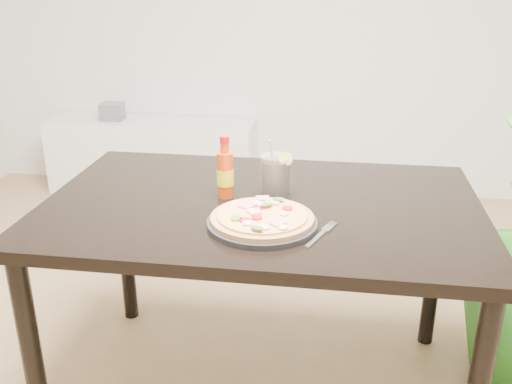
# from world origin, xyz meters

# --- Properties ---
(dining_table) EXTENTS (1.40, 0.90, 0.75)m
(dining_table) POSITION_xyz_m (0.22, 0.16, 0.67)
(dining_table) COLOR black
(dining_table) RESTS_ON ground
(plate) EXTENTS (0.32, 0.32, 0.02)m
(plate) POSITION_xyz_m (0.25, -0.02, 0.76)
(plate) COLOR black
(plate) RESTS_ON dining_table
(pizza) EXTENTS (0.30, 0.30, 0.03)m
(pizza) POSITION_xyz_m (0.25, -0.02, 0.78)
(pizza) COLOR tan
(pizza) RESTS_ON plate
(hot_sauce_bottle) EXTENTS (0.06, 0.06, 0.21)m
(hot_sauce_bottle) POSITION_xyz_m (0.10, 0.19, 0.83)
(hot_sauce_bottle) COLOR #C9400B
(hot_sauce_bottle) RESTS_ON dining_table
(cola_cup) EXTENTS (0.11, 0.10, 0.19)m
(cola_cup) POSITION_xyz_m (0.26, 0.23, 0.81)
(cola_cup) COLOR black
(cola_cup) RESTS_ON dining_table
(fork) EXTENTS (0.09, 0.18, 0.00)m
(fork) POSITION_xyz_m (0.43, -0.05, 0.75)
(fork) COLOR silver
(fork) RESTS_ON dining_table
(media_console) EXTENTS (1.40, 0.34, 0.50)m
(media_console) POSITION_xyz_m (-0.80, 2.07, 0.25)
(media_console) COLOR white
(media_console) RESTS_ON ground
(cd_stack) EXTENTS (0.14, 0.12, 0.11)m
(cd_stack) POSITION_xyz_m (-1.05, 2.05, 0.56)
(cd_stack) COLOR slate
(cd_stack) RESTS_ON media_console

